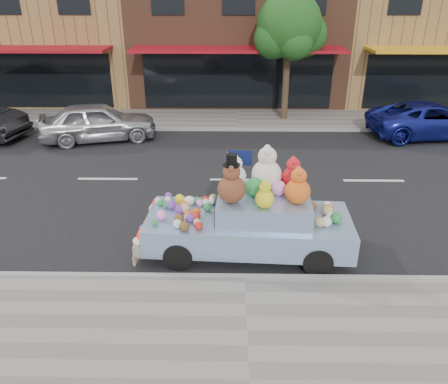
{
  "coord_description": "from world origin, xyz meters",
  "views": [
    {
      "loc": [
        -0.29,
        -12.04,
        5.21
      ],
      "look_at": [
        -0.43,
        -3.55,
        1.25
      ],
      "focal_mm": 35.0,
      "sensor_mm": 36.0,
      "label": 1
    }
  ],
  "objects_px": {
    "car_blue": "(431,120)",
    "street_tree": "(289,31)",
    "car_silver": "(98,122)",
    "art_car": "(251,217)"
  },
  "relations": [
    {
      "from": "car_silver",
      "to": "car_blue",
      "type": "distance_m",
      "value": 12.65
    },
    {
      "from": "car_silver",
      "to": "car_blue",
      "type": "xyz_separation_m",
      "value": [
        12.64,
        0.67,
        -0.06
      ]
    },
    {
      "from": "street_tree",
      "to": "car_silver",
      "type": "bearing_deg",
      "value": -158.67
    },
    {
      "from": "street_tree",
      "to": "car_blue",
      "type": "relative_size",
      "value": 1.1
    },
    {
      "from": "car_blue",
      "to": "street_tree",
      "type": "bearing_deg",
      "value": 61.33
    },
    {
      "from": "street_tree",
      "to": "car_blue",
      "type": "distance_m",
      "value": 6.53
    },
    {
      "from": "car_silver",
      "to": "art_car",
      "type": "bearing_deg",
      "value": -159.96
    },
    {
      "from": "street_tree",
      "to": "art_car",
      "type": "height_order",
      "value": "street_tree"
    },
    {
      "from": "car_blue",
      "to": "art_car",
      "type": "height_order",
      "value": "art_car"
    },
    {
      "from": "car_blue",
      "to": "car_silver",
      "type": "bearing_deg",
      "value": 86.4
    }
  ]
}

